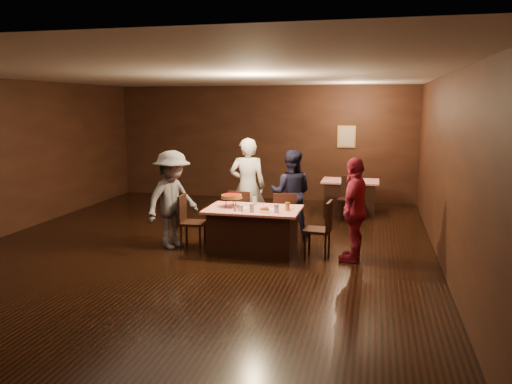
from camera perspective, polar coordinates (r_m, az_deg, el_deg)
room at (r=8.53m, az=-6.60°, el=7.37°), size 10.00×10.04×3.02m
main_table at (r=8.59m, az=-0.31°, el=-4.39°), size 1.60×1.00×0.77m
back_table at (r=11.88m, az=10.68°, el=-0.52°), size 1.30×0.90×0.77m
chair_far_left at (r=9.37m, az=-1.60°, el=-2.60°), size 0.44×0.44×0.95m
chair_far_right at (r=9.20m, az=3.22°, el=-2.85°), size 0.51×0.51×0.95m
chair_end_left at (r=8.88m, az=-7.23°, el=-3.38°), size 0.45×0.45×0.95m
chair_end_right at (r=8.38m, az=7.03°, el=-4.19°), size 0.46×0.46×0.95m
chair_back_near at (r=11.18m, az=10.51°, el=-0.70°), size 0.48×0.48×0.95m
chair_back_far at (r=12.45m, az=10.83°, el=0.38°), size 0.48×0.48×0.95m
diner_white_jacket at (r=9.68m, az=-0.97°, el=0.64°), size 0.76×0.58×1.89m
diner_navy_hoodie at (r=9.60m, az=4.02°, el=-0.14°), size 0.83×0.66×1.67m
diner_grey_knit at (r=8.88m, az=-9.53°, el=-0.88°), size 1.05×1.28×1.73m
diner_red_shirt at (r=8.19m, az=11.20°, el=-1.98°), size 0.61×1.06×1.70m
pizza_stand at (r=8.61m, az=-2.82°, el=-0.50°), size 0.38×0.38×0.22m
plate_with_slice at (r=8.27m, az=1.08°, el=-2.04°), size 0.25×0.25×0.06m
plate_empty at (r=8.53m, az=3.52°, el=-1.80°), size 0.25×0.25×0.01m
glass_front_left at (r=8.19m, az=-0.47°, el=-1.83°), size 0.08×0.08×0.14m
glass_front_right at (r=8.15m, az=2.35°, el=-1.90°), size 0.08×0.08×0.14m
glass_amber at (r=8.32m, az=3.62°, el=-1.67°), size 0.08×0.08×0.14m
glass_back at (r=8.78m, az=-0.17°, el=-1.02°), size 0.08×0.08×0.14m
condiments at (r=8.27m, az=-1.99°, el=-1.88°), size 0.17×0.10×0.09m
napkin_center at (r=8.44m, az=1.67°, el=-1.95°), size 0.19×0.19×0.01m
napkin_left at (r=8.49m, az=-1.38°, el=-1.88°), size 0.21×0.21×0.01m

